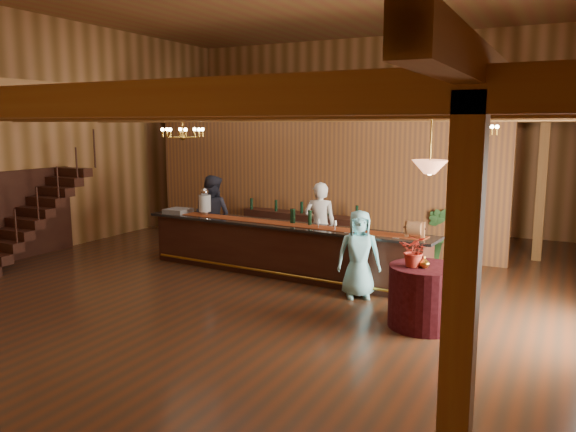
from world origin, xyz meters
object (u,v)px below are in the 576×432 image
at_px(staff_second, 212,217).
at_px(guest, 359,254).
at_px(bartender, 320,226).
at_px(tasting_bar, 281,249).
at_px(chandelier_left, 183,132).
at_px(floor_plant, 438,234).
at_px(chandelier_right, 474,130).
at_px(round_table, 425,296).
at_px(beverage_dispenser, 205,202).
at_px(pendant_lamp, 430,167).
at_px(raffle_drum, 415,228).
at_px(backbar_shelf, 302,232).

relative_size(staff_second, guest, 1.22).
xyz_separation_m(bartender, staff_second, (-2.63, -0.07, 0.02)).
bearing_deg(tasting_bar, chandelier_left, -145.08).
bearing_deg(floor_plant, guest, -100.66).
distance_m(chandelier_right, staff_second, 5.97).
relative_size(round_table, staff_second, 0.57).
height_order(beverage_dispenser, round_table, beverage_dispenser).
bearing_deg(guest, floor_plant, 54.28).
xyz_separation_m(round_table, pendant_lamp, (0.00, 0.00, 1.94)).
relative_size(beverage_dispenser, staff_second, 0.32).
bearing_deg(tasting_bar, guest, -15.53).
bearing_deg(raffle_drum, floor_plant, 94.04).
relative_size(chandelier_left, chandelier_right, 1.00).
xyz_separation_m(beverage_dispenser, backbar_shelf, (1.35, 2.08, -0.89)).
height_order(chandelier_left, chandelier_right, same).
distance_m(raffle_drum, guest, 1.06).
bearing_deg(guest, chandelier_right, 10.41).
distance_m(tasting_bar, floor_plant, 3.74).
relative_size(raffle_drum, chandelier_left, 0.42).
distance_m(tasting_bar, bartender, 0.99).
xyz_separation_m(tasting_bar, beverage_dispenser, (-1.97, 0.20, 0.81)).
bearing_deg(backbar_shelf, guest, -41.68).
relative_size(chandelier_left, pendant_lamp, 0.89).
bearing_deg(chandelier_left, beverage_dispenser, 106.65).
bearing_deg(bartender, staff_second, -9.46).
xyz_separation_m(round_table, chandelier_right, (0.26, 2.10, 2.45)).
xyz_separation_m(backbar_shelf, bartender, (1.16, -1.55, 0.47)).
bearing_deg(tasting_bar, chandelier_right, 12.10).
relative_size(round_table, chandelier_left, 1.35).
bearing_deg(raffle_drum, round_table, -69.16).
bearing_deg(backbar_shelf, round_table, -37.05).
distance_m(tasting_bar, chandelier_right, 4.29).
bearing_deg(chandelier_right, beverage_dispenser, -177.14).
distance_m(pendant_lamp, bartender, 3.91).
bearing_deg(chandelier_left, backbar_shelf, 72.83).
xyz_separation_m(raffle_drum, round_table, (0.52, -1.37, -0.77)).
bearing_deg(backbar_shelf, tasting_bar, -66.77).
distance_m(pendant_lamp, guest, 2.33).
bearing_deg(backbar_shelf, staff_second, -124.41).
relative_size(backbar_shelf, staff_second, 1.70).
height_order(beverage_dispenser, backbar_shelf, beverage_dispenser).
bearing_deg(tasting_bar, backbar_shelf, 109.57).
xyz_separation_m(raffle_drum, pendant_lamp, (0.52, -1.37, 1.17)).
bearing_deg(staff_second, round_table, 158.27).
xyz_separation_m(round_table, guest, (-1.38, 0.94, 0.31)).
relative_size(bartender, floor_plant, 1.56).
relative_size(backbar_shelf, chandelier_right, 4.00).
xyz_separation_m(beverage_dispenser, round_table, (5.24, -1.83, -0.88)).
height_order(pendant_lamp, bartender, pendant_lamp).
bearing_deg(chandelier_right, raffle_drum, -136.51).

